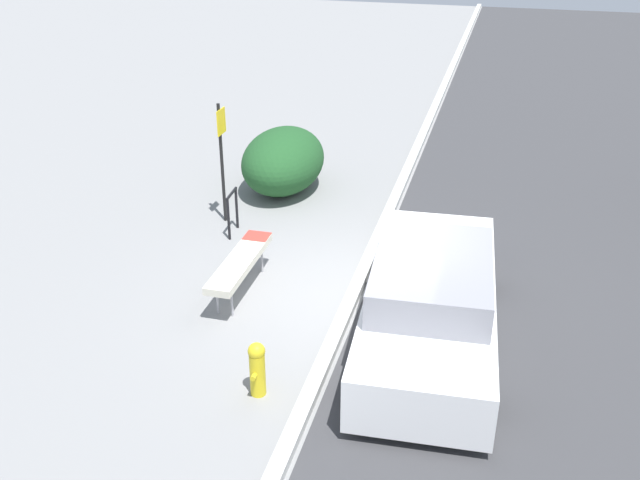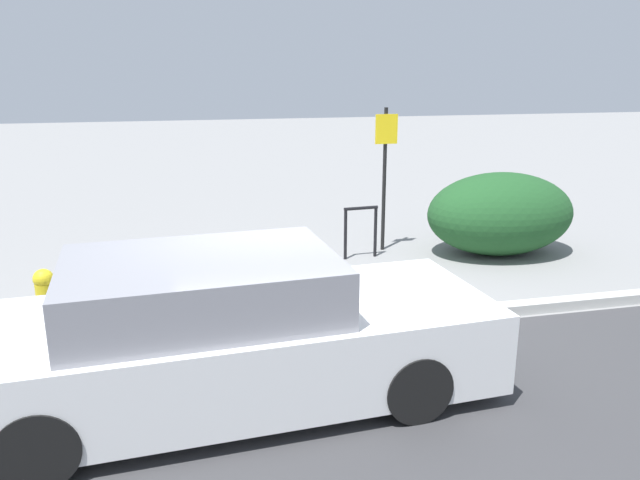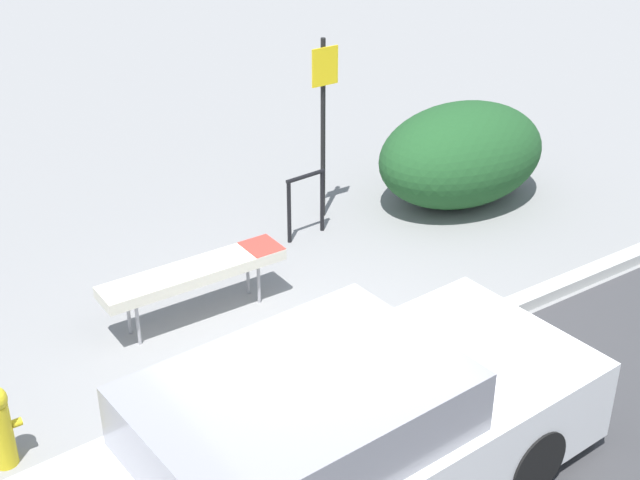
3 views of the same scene
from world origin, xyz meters
The scene contains 8 objects.
ground_plane centered at (0.00, 0.00, 0.00)m, with size 60.00×60.00×0.00m, color gray.
curb centered at (0.00, 0.00, 0.07)m, with size 60.00×0.20×0.13m.
bench centered at (-0.32, 1.76, 0.53)m, with size 1.98×0.43×0.60m.
bike_rack centered at (1.61, 2.65, 0.50)m, with size 0.55×0.09×0.83m.
sign_post centered at (2.10, 2.99, 1.38)m, with size 0.36×0.08×2.30m.
fire_hydrant centered at (-2.64, 0.66, 0.41)m, with size 0.36×0.22×0.77m.
shrub_hedge centered at (3.84, 2.38, 0.65)m, with size 2.39×1.64×1.31m.
parked_car_near centered at (-0.85, -1.27, 0.63)m, with size 4.84×2.02×1.36m.
Camera 2 is at (-1.16, -6.36, 2.91)m, focal length 35.00 mm.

